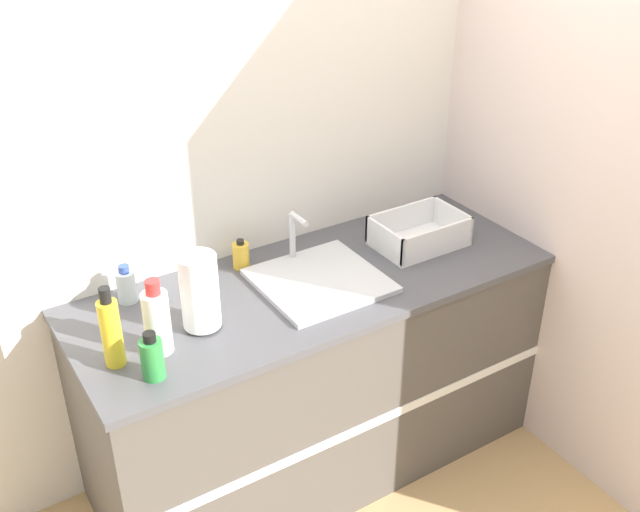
{
  "coord_description": "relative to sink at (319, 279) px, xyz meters",
  "views": [
    {
      "loc": [
        -1.25,
        -1.68,
        2.35
      ],
      "look_at": [
        0.0,
        0.3,
        1.02
      ],
      "focal_mm": 42.0,
      "sensor_mm": 36.0,
      "label": 1
    }
  ],
  "objects": [
    {
      "name": "ground_plane",
      "position": [
        -0.01,
        -0.32,
        -0.91
      ],
      "size": [
        12.0,
        12.0,
        0.0
      ],
      "primitive_type": "plane",
      "color": "tan"
    },
    {
      "name": "wall_back",
      "position": [
        -0.01,
        0.39,
        0.39
      ],
      "size": [
        4.2,
        0.06,
        2.6
      ],
      "color": "silver",
      "rests_on": "ground_plane"
    },
    {
      "name": "wall_right",
      "position": [
        0.92,
        0.02,
        0.39
      ],
      "size": [
        0.06,
        2.67,
        2.6
      ],
      "color": "silver",
      "rests_on": "ground_plane"
    },
    {
      "name": "counter_cabinet",
      "position": [
        -0.01,
        0.02,
        -0.46
      ],
      "size": [
        1.83,
        0.7,
        0.9
      ],
      "color": "#514C47",
      "rests_on": "ground_plane"
    },
    {
      "name": "sink",
      "position": [
        0.0,
        0.0,
        0.0
      ],
      "size": [
        0.44,
        0.43,
        0.21
      ],
      "color": "silver",
      "rests_on": "counter_cabinet"
    },
    {
      "name": "paper_towel_roll",
      "position": [
        -0.48,
        -0.04,
        0.12
      ],
      "size": [
        0.13,
        0.13,
        0.27
      ],
      "color": "#4C4C51",
      "rests_on": "counter_cabinet"
    },
    {
      "name": "dish_rack",
      "position": [
        0.5,
        0.03,
        0.03
      ],
      "size": [
        0.36,
        0.24,
        0.12
      ],
      "color": "white",
      "rests_on": "counter_cabinet"
    },
    {
      "name": "bottle_white_spray",
      "position": [
        -0.65,
        -0.08,
        0.1
      ],
      "size": [
        0.09,
        0.09,
        0.26
      ],
      "color": "white",
      "rests_on": "counter_cabinet"
    },
    {
      "name": "bottle_yellow",
      "position": [
        -0.8,
        -0.07,
        0.11
      ],
      "size": [
        0.06,
        0.06,
        0.28
      ],
      "color": "yellow",
      "rests_on": "counter_cabinet"
    },
    {
      "name": "bottle_green",
      "position": [
        -0.72,
        -0.2,
        0.06
      ],
      "size": [
        0.07,
        0.07,
        0.16
      ],
      "color": "#2D8C3D",
      "rests_on": "counter_cabinet"
    },
    {
      "name": "bottle_clear",
      "position": [
        -0.64,
        0.25,
        0.05
      ],
      "size": [
        0.07,
        0.07,
        0.15
      ],
      "color": "silver",
      "rests_on": "counter_cabinet"
    },
    {
      "name": "soap_dispenser",
      "position": [
        -0.19,
        0.25,
        0.04
      ],
      "size": [
        0.06,
        0.06,
        0.12
      ],
      "color": "gold",
      "rests_on": "counter_cabinet"
    }
  ]
}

